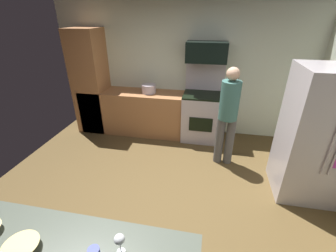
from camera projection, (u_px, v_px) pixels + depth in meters
name	position (u px, v px, depth m)	size (l,w,h in m)	color
ground_plane	(159.00, 203.00, 3.14)	(5.20, 4.80, 0.02)	brown
wall_back	(184.00, 70.00, 4.60)	(5.20, 0.12, 2.60)	silver
lower_cabinet_run	(138.00, 112.00, 4.82)	(2.40, 0.60, 0.90)	#A46A40
cabinet_column	(91.00, 82.00, 4.72)	(0.60, 0.60, 2.10)	#A46A40
oven_range	(202.00, 114.00, 4.56)	(0.76, 0.65, 1.53)	#BFB3BA
microwave	(207.00, 52.00, 4.09)	(0.74, 0.38, 0.36)	black
refrigerator	(320.00, 136.00, 2.97)	(0.88, 0.78, 1.81)	#BCB4BA
person_cook	(228.00, 113.00, 3.59)	(0.31, 0.30, 1.65)	#515151
mixing_bowl_large	(21.00, 247.00, 1.54)	(0.24, 0.24, 0.06)	#E6CD72
wine_glass_far	(119.00, 240.00, 1.49)	(0.07, 0.07, 0.17)	silver
stock_pot	(149.00, 89.00, 4.54)	(0.29, 0.29, 0.17)	#BFB1C1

